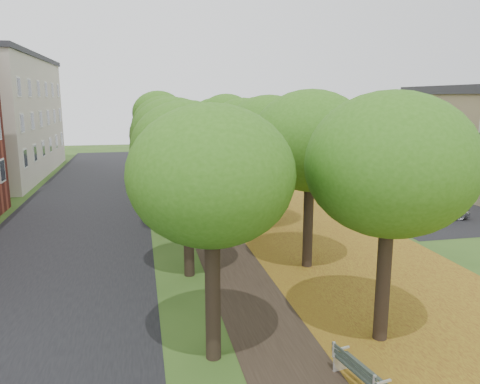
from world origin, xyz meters
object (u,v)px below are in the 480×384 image
bench (359,372)px  car_red (381,195)px  car_grey (400,196)px  car_white (363,187)px  car_silver (431,206)px

bench → car_red: size_ratio=0.41×
car_red → bench: bearing=174.6°
car_grey → car_white: (-0.79, 3.39, -0.01)m
bench → car_red: bearing=-41.0°
car_white → bench: bearing=150.9°
car_grey → bench: bearing=144.1°
car_silver → car_white: 6.05m
bench → car_white: car_white is taller
bench → car_grey: (10.83, 16.51, 0.33)m
car_silver → car_grey: (-0.45, 2.53, 0.04)m
bench → car_grey: 19.75m
car_silver → car_grey: size_ratio=0.81×
car_grey → car_white: 3.48m
bench → car_silver: bearing=-49.9°
car_silver → car_white: size_ratio=0.79×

